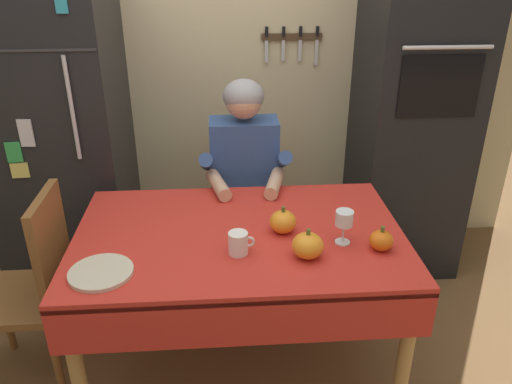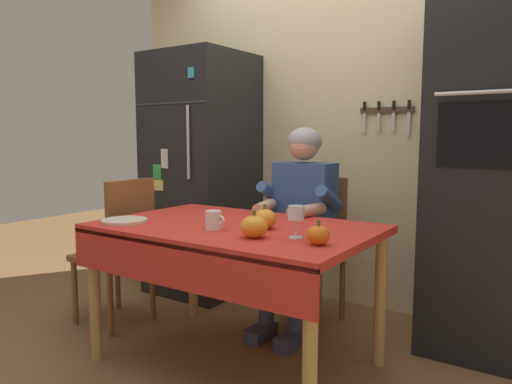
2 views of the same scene
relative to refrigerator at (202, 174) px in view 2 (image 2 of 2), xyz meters
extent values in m
plane|color=brown|center=(0.95, -0.96, -0.90)|extent=(10.00, 10.00, 0.00)
cube|color=beige|center=(1.00, 0.39, 0.40)|extent=(3.70, 0.10, 2.60)
cube|color=#4C3823|center=(1.32, 0.33, 0.46)|extent=(0.36, 0.02, 0.04)
cube|color=silver|center=(1.17, 0.32, 0.38)|extent=(0.02, 0.01, 0.13)
cube|color=black|center=(1.17, 0.32, 0.49)|extent=(0.02, 0.01, 0.06)
cube|color=silver|center=(1.27, 0.32, 0.38)|extent=(0.02, 0.01, 0.12)
cube|color=black|center=(1.27, 0.32, 0.49)|extent=(0.02, 0.01, 0.06)
cube|color=silver|center=(1.37, 0.32, 0.38)|extent=(0.02, 0.01, 0.12)
cube|color=black|center=(1.37, 0.32, 0.49)|extent=(0.02, 0.01, 0.06)
cube|color=silver|center=(1.47, 0.32, 0.37)|extent=(0.02, 0.01, 0.15)
cube|color=black|center=(1.47, 0.32, 0.49)|extent=(0.02, 0.01, 0.06)
cube|color=black|center=(0.00, 0.00, 0.00)|extent=(0.68, 0.68, 1.80)
cylinder|color=silver|center=(0.19, -0.36, 0.25)|extent=(0.02, 0.02, 0.50)
cube|color=#333335|center=(0.00, -0.34, 0.52)|extent=(0.67, 0.01, 0.01)
cube|color=teal|center=(0.21, -0.35, 0.71)|extent=(0.05, 0.01, 0.07)
cube|color=#E5D666|center=(-0.12, -0.35, -0.06)|extent=(0.09, 0.01, 0.08)
cube|color=green|center=(-0.13, -0.35, 0.04)|extent=(0.07, 0.01, 0.10)
cube|color=silver|center=(-0.05, -0.35, 0.13)|extent=(0.07, 0.01, 0.14)
cube|color=black|center=(2.00, 0.04, 0.15)|extent=(0.60, 0.60, 2.10)
cube|color=black|center=(2.00, -0.26, 0.30)|extent=(0.42, 0.01, 0.32)
cylinder|color=silver|center=(2.00, -0.29, 0.50)|extent=(0.45, 0.02, 0.02)
cylinder|color=tan|center=(0.31, -1.25, -0.55)|extent=(0.06, 0.06, 0.70)
cylinder|color=tan|center=(0.31, -0.47, -0.55)|extent=(0.06, 0.06, 0.70)
cylinder|color=tan|center=(1.59, -1.25, -0.55)|extent=(0.06, 0.06, 0.70)
cylinder|color=tan|center=(1.59, -0.47, -0.55)|extent=(0.06, 0.06, 0.70)
cube|color=red|center=(0.95, -0.86, -0.18)|extent=(1.40, 0.90, 0.04)
cube|color=red|center=(0.95, -1.30, -0.28)|extent=(1.40, 0.01, 0.20)
cube|color=brown|center=(1.00, -0.17, -0.47)|extent=(0.40, 0.40, 0.04)
cube|color=brown|center=(1.00, 0.01, -0.21)|extent=(0.36, 0.04, 0.48)
cylinder|color=brown|center=(0.83, -0.34, -0.69)|extent=(0.04, 0.04, 0.41)
cylinder|color=brown|center=(0.83, 0.00, -0.69)|extent=(0.04, 0.04, 0.41)
cylinder|color=brown|center=(1.17, -0.34, -0.69)|extent=(0.04, 0.04, 0.41)
cylinder|color=brown|center=(1.17, 0.00, -0.69)|extent=(0.04, 0.04, 0.41)
cube|color=#38384C|center=(0.90, -0.55, -0.86)|extent=(0.10, 0.22, 0.08)
cube|color=#38384C|center=(1.10, -0.55, -0.86)|extent=(0.10, 0.22, 0.08)
cylinder|color=#38384C|center=(0.90, -0.49, -0.67)|extent=(0.09, 0.09, 0.38)
cylinder|color=#38384C|center=(1.10, -0.49, -0.67)|extent=(0.09, 0.09, 0.38)
cube|color=#38384C|center=(0.91, -0.33, -0.40)|extent=(0.12, 0.40, 0.11)
cube|color=#38384C|center=(1.09, -0.33, -0.40)|extent=(0.12, 0.40, 0.11)
cube|color=#33518E|center=(1.00, -0.21, -0.11)|extent=(0.36, 0.20, 0.48)
cylinder|color=#33518E|center=(0.80, -0.28, -0.07)|extent=(0.07, 0.26, 0.18)
cylinder|color=#33518E|center=(1.20, -0.28, -0.07)|extent=(0.07, 0.26, 0.18)
cylinder|color=#D8A884|center=(0.86, -0.45, -0.13)|extent=(0.13, 0.27, 0.07)
cylinder|color=#D8A884|center=(1.14, -0.45, -0.13)|extent=(0.13, 0.27, 0.07)
sphere|color=#D8A884|center=(1.00, -0.23, 0.24)|extent=(0.19, 0.19, 0.19)
ellipsoid|color=#99999E|center=(1.00, -0.22, 0.26)|extent=(0.21, 0.21, 0.17)
cube|color=brown|center=(-0.03, -0.85, -0.47)|extent=(0.40, 0.40, 0.04)
cube|color=brown|center=(0.15, -0.85, -0.21)|extent=(0.04, 0.36, 0.48)
cylinder|color=brown|center=(-0.20, -0.68, -0.69)|extent=(0.04, 0.04, 0.41)
cylinder|color=brown|center=(0.14, -0.68, -0.69)|extent=(0.04, 0.04, 0.41)
cylinder|color=brown|center=(-0.20, -1.02, -0.69)|extent=(0.04, 0.04, 0.41)
cylinder|color=brown|center=(0.14, -1.02, -0.69)|extent=(0.04, 0.04, 0.41)
cylinder|color=white|center=(0.94, -1.02, -0.11)|extent=(0.08, 0.08, 0.09)
torus|color=white|center=(0.98, -1.02, -0.11)|extent=(0.05, 0.01, 0.05)
cylinder|color=white|center=(1.37, -0.98, -0.16)|extent=(0.06, 0.06, 0.01)
cylinder|color=white|center=(1.37, -0.98, -0.12)|extent=(0.01, 0.01, 0.08)
cylinder|color=white|center=(1.37, -0.98, -0.04)|extent=(0.07, 0.07, 0.06)
ellipsoid|color=orange|center=(1.51, -1.04, -0.12)|extent=(0.10, 0.10, 0.08)
cylinder|color=#4C6023|center=(1.51, -1.04, -0.07)|extent=(0.02, 0.02, 0.02)
ellipsoid|color=orange|center=(1.14, -0.87, -0.11)|extent=(0.11, 0.11, 0.10)
cylinder|color=#4C6023|center=(1.14, -0.87, -0.05)|extent=(0.02, 0.02, 0.02)
ellipsoid|color=orange|center=(1.21, -1.07, -0.11)|extent=(0.13, 0.13, 0.10)
cylinder|color=#4C6023|center=(1.21, -1.07, -0.05)|extent=(0.02, 0.02, 0.02)
cylinder|color=beige|center=(0.42, -1.13, -0.15)|extent=(0.24, 0.24, 0.02)
camera|label=1|loc=(0.89, -2.73, 0.94)|focal=35.49mm
camera|label=2|loc=(2.40, -2.82, 0.29)|focal=33.73mm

